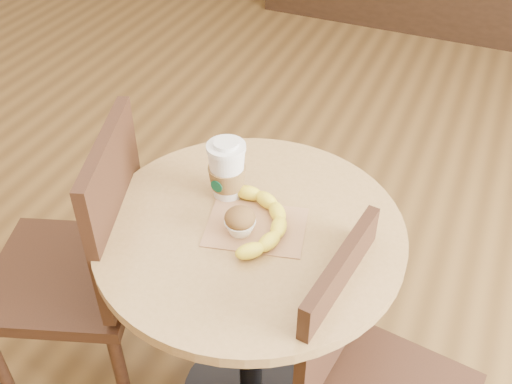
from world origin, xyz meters
TOP-DOWN VIEW (x-y plane):
  - cafe_table at (0.08, -0.04)m, footprint 0.77×0.77m
  - chair_left at (-0.38, -0.14)m, footprint 0.53×0.53m
  - chair_right at (0.44, -0.14)m, footprint 0.42×0.42m
  - kraft_bag at (0.09, -0.03)m, footprint 0.27×0.23m
  - coffee_cup at (-0.02, 0.06)m, footprint 0.10×0.10m
  - muffin at (0.07, -0.06)m, footprint 0.08×0.08m
  - banana at (0.09, -0.04)m, footprint 0.27×0.31m

SIDE VIEW (x-z plane):
  - chair_right at x=0.44m, z-range 0.04..0.89m
  - chair_left at x=-0.38m, z-range 0.05..1.00m
  - cafe_table at x=0.08m, z-range 0.18..0.93m
  - kraft_bag at x=0.09m, z-range 0.75..0.75m
  - banana at x=0.09m, z-range 0.75..0.79m
  - muffin at x=0.07m, z-range 0.75..0.82m
  - coffee_cup at x=-0.02m, z-range 0.74..0.91m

